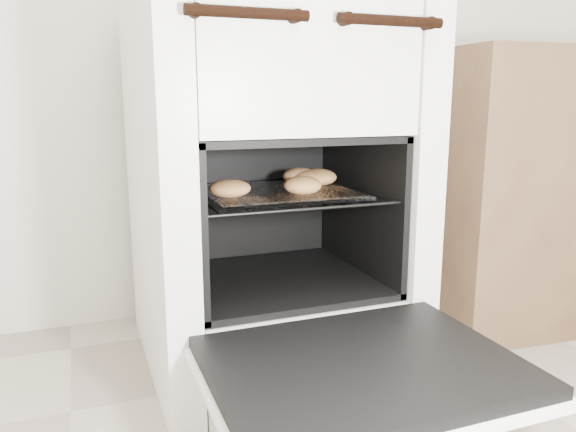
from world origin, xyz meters
name	(u,v)px	position (x,y,z in m)	size (l,w,h in m)	color
stove	(267,185)	(-0.16, 1.15, 0.47)	(0.63, 0.70, 0.96)	white
oven_door	(363,370)	(-0.16, 0.62, 0.21)	(0.56, 0.44, 0.04)	black
oven_rack	(276,194)	(-0.16, 1.08, 0.46)	(0.46, 0.44, 0.01)	black
foil_sheet	(279,193)	(-0.16, 1.06, 0.46)	(0.35, 0.31, 0.01)	white
baked_rolls	(294,181)	(-0.12, 1.07, 0.49)	(0.39, 0.25, 0.04)	tan
counter	(539,185)	(0.78, 1.19, 0.41)	(0.82, 0.55, 0.82)	brown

